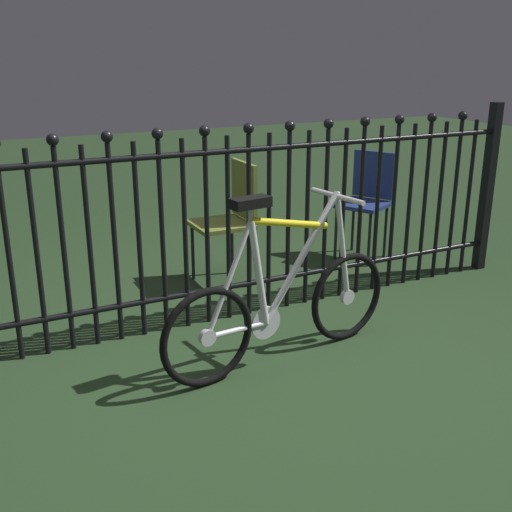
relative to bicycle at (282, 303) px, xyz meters
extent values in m
plane|color=#22381D|center=(-0.14, -0.02, -0.33)|extent=(20.00, 20.00, 0.00)
cylinder|color=black|center=(-1.26, 0.64, 0.23)|extent=(0.03, 0.03, 1.13)
cylinder|color=black|center=(-1.12, 0.64, 0.23)|extent=(0.03, 0.03, 1.13)
cylinder|color=black|center=(-0.98, 0.64, 0.23)|extent=(0.03, 0.03, 1.13)
sphere|color=black|center=(-0.98, 0.64, 0.83)|extent=(0.06, 0.06, 0.06)
cylinder|color=black|center=(-0.85, 0.64, 0.23)|extent=(0.03, 0.03, 1.13)
cylinder|color=black|center=(-0.71, 0.64, 0.23)|extent=(0.03, 0.03, 1.13)
sphere|color=black|center=(-0.71, 0.64, 0.83)|extent=(0.06, 0.06, 0.06)
cylinder|color=black|center=(-0.57, 0.64, 0.23)|extent=(0.03, 0.03, 1.13)
cylinder|color=black|center=(-0.43, 0.64, 0.23)|extent=(0.03, 0.03, 1.13)
sphere|color=black|center=(-0.43, 0.64, 0.83)|extent=(0.06, 0.06, 0.06)
cylinder|color=black|center=(-0.30, 0.64, 0.23)|extent=(0.03, 0.03, 1.13)
cylinder|color=black|center=(-0.16, 0.64, 0.23)|extent=(0.03, 0.03, 1.13)
sphere|color=black|center=(-0.16, 0.64, 0.83)|extent=(0.06, 0.06, 0.06)
cylinder|color=black|center=(-0.02, 0.64, 0.23)|extent=(0.03, 0.03, 1.13)
cylinder|color=black|center=(0.12, 0.64, 0.23)|extent=(0.03, 0.03, 1.13)
sphere|color=black|center=(0.12, 0.64, 0.83)|extent=(0.06, 0.06, 0.06)
cylinder|color=black|center=(0.25, 0.64, 0.23)|extent=(0.03, 0.03, 1.13)
cylinder|color=black|center=(0.39, 0.64, 0.23)|extent=(0.03, 0.03, 1.13)
sphere|color=black|center=(0.39, 0.64, 0.83)|extent=(0.06, 0.06, 0.06)
cylinder|color=black|center=(0.53, 0.64, 0.23)|extent=(0.03, 0.03, 1.13)
cylinder|color=black|center=(0.67, 0.64, 0.23)|extent=(0.03, 0.03, 1.13)
sphere|color=black|center=(0.67, 0.64, 0.83)|extent=(0.06, 0.06, 0.06)
cylinder|color=black|center=(0.80, 0.64, 0.23)|extent=(0.03, 0.03, 1.13)
cylinder|color=black|center=(0.94, 0.64, 0.23)|extent=(0.03, 0.03, 1.13)
sphere|color=black|center=(0.94, 0.64, 0.83)|extent=(0.06, 0.06, 0.06)
cylinder|color=black|center=(1.08, 0.64, 0.23)|extent=(0.03, 0.03, 1.13)
cylinder|color=black|center=(1.21, 0.64, 0.23)|extent=(0.03, 0.03, 1.13)
sphere|color=black|center=(1.21, 0.64, 0.83)|extent=(0.06, 0.06, 0.06)
cylinder|color=black|center=(1.35, 0.64, 0.23)|extent=(0.03, 0.03, 1.13)
cylinder|color=black|center=(1.49, 0.64, 0.23)|extent=(0.03, 0.03, 1.13)
sphere|color=black|center=(1.49, 0.64, 0.83)|extent=(0.06, 0.06, 0.06)
cylinder|color=black|center=(1.63, 0.64, 0.23)|extent=(0.03, 0.03, 1.13)
cylinder|color=black|center=(1.76, 0.64, 0.23)|extent=(0.03, 0.03, 1.13)
sphere|color=black|center=(1.76, 0.64, 0.83)|extent=(0.06, 0.06, 0.06)
cylinder|color=black|center=(1.90, 0.64, 0.23)|extent=(0.03, 0.03, 1.13)
cylinder|color=black|center=(-0.14, 0.64, -0.13)|extent=(4.43, 0.03, 0.03)
cylinder|color=black|center=(-0.14, 0.64, 0.71)|extent=(4.43, 0.03, 0.03)
cube|color=black|center=(2.08, 0.64, 0.29)|extent=(0.07, 0.07, 1.24)
torus|color=black|center=(-0.45, -0.07, -0.07)|extent=(0.52, 0.11, 0.52)
cylinder|color=silver|center=(-0.45, -0.07, -0.07)|extent=(0.09, 0.04, 0.09)
torus|color=black|center=(0.46, 0.07, -0.07)|extent=(0.52, 0.11, 0.52)
cylinder|color=silver|center=(0.46, 0.07, -0.07)|extent=(0.09, 0.04, 0.09)
cylinder|color=silver|center=(0.12, 0.02, 0.23)|extent=(0.49, 0.11, 0.65)
cylinder|color=yellow|center=(0.04, 0.01, 0.43)|extent=(0.49, 0.11, 0.14)
cylinder|color=silver|center=(-0.15, -0.02, 0.20)|extent=(0.13, 0.05, 0.57)
cylinder|color=silver|center=(-0.28, -0.04, -0.08)|extent=(0.35, 0.08, 0.04)
cylinder|color=silver|center=(-0.33, -0.05, 0.20)|extent=(0.28, 0.07, 0.56)
cylinder|color=silver|center=(0.40, 0.06, 0.24)|extent=(0.14, 0.05, 0.63)
cylinder|color=silver|center=(0.35, 0.05, 0.54)|extent=(0.03, 0.03, 0.02)
cylinder|color=silver|center=(0.35, 0.05, 0.53)|extent=(0.09, 0.40, 0.03)
cylinder|color=silver|center=(-0.20, -0.03, 0.51)|extent=(0.03, 0.03, 0.07)
cube|color=black|center=(-0.20, -0.03, 0.57)|extent=(0.21, 0.12, 0.05)
cylinder|color=silver|center=(-0.11, -0.02, -0.08)|extent=(0.18, 0.04, 0.18)
cylinder|color=black|center=(1.34, 1.05, -0.12)|extent=(0.02, 0.02, 0.43)
cylinder|color=black|center=(1.20, 1.31, -0.12)|extent=(0.02, 0.02, 0.43)
cylinder|color=black|center=(1.60, 1.19, -0.12)|extent=(0.02, 0.02, 0.43)
cylinder|color=black|center=(1.46, 1.44, -0.12)|extent=(0.02, 0.02, 0.43)
cube|color=navy|center=(1.40, 1.25, 0.11)|extent=(0.49, 0.49, 0.03)
cube|color=navy|center=(1.55, 1.33, 0.32)|extent=(0.19, 0.32, 0.37)
cylinder|color=black|center=(0.02, 1.07, -0.12)|extent=(0.02, 0.02, 0.42)
cylinder|color=black|center=(0.02, 1.38, -0.12)|extent=(0.02, 0.02, 0.42)
cylinder|color=black|center=(0.33, 1.07, -0.12)|extent=(0.02, 0.02, 0.42)
cylinder|color=black|center=(0.33, 1.38, -0.12)|extent=(0.02, 0.02, 0.42)
cube|color=olive|center=(0.17, 1.22, 0.10)|extent=(0.39, 0.39, 0.03)
cube|color=olive|center=(0.36, 1.22, 0.33)|extent=(0.03, 0.37, 0.40)
camera|label=1|loc=(-1.46, -2.63, 1.26)|focal=43.46mm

